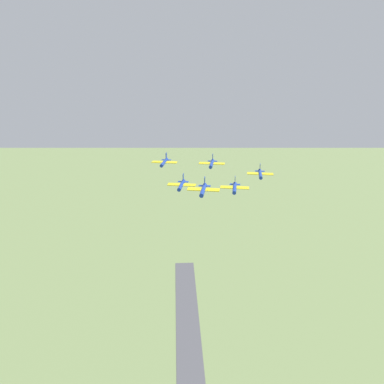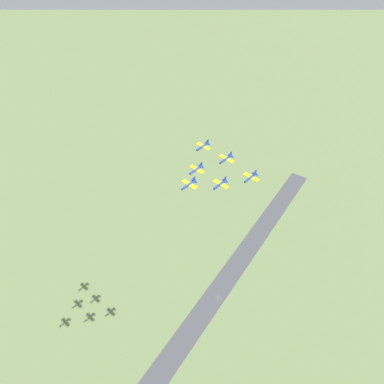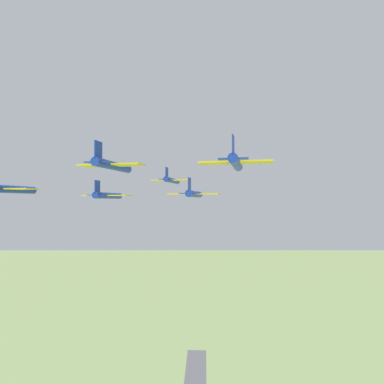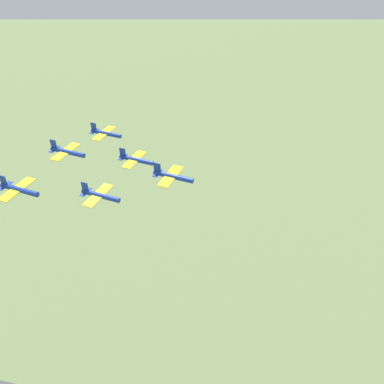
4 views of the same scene
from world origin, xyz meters
The scene contains 8 objects.
ground_plane centered at (0.00, 0.00, 0.00)m, with size 3000.00×3000.00×0.00m, color #6B7F4C.
runway_strip centered at (-43.20, 2.73, 0.10)m, with size 514.73×27.92×0.20m.
jet_0 centered at (-42.76, 2.66, 171.87)m, with size 11.18×10.71×3.73m.
jet_1 centered at (-28.03, -9.62, 167.60)m, with size 11.18×10.71×3.73m.
jet_2 centered at (-24.87, 9.56, 167.85)m, with size 11.18×10.71×3.73m.
jet_3 centered at (-13.31, -21.90, 168.48)m, with size 11.18×10.71×3.73m.
jet_4 centered at (-10.15, -2.72, 172.07)m, with size 11.18×10.71×3.73m.
jet_5 centered at (-6.98, 16.46, 171.96)m, with size 11.18×10.71×3.73m.
Camera 2 is at (-174.29, -89.64, 312.35)m, focal length 35.00 mm.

